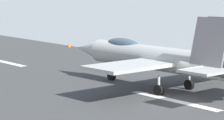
# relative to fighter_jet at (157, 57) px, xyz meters

# --- Properties ---
(ground_plane) EXTENTS (400.00, 400.00, 0.00)m
(ground_plane) POSITION_rel_fighter_jet_xyz_m (-4.28, 1.96, -2.36)
(ground_plane) COLOR gray
(runway_strip) EXTENTS (240.00, 26.00, 0.02)m
(runway_strip) POSITION_rel_fighter_jet_xyz_m (-4.30, 1.96, -2.35)
(runway_strip) COLOR #3C3D3E
(runway_strip) RESTS_ON ground
(fighter_jet) EXTENTS (17.38, 13.34, 5.56)m
(fighter_jet) POSITION_rel_fighter_jet_xyz_m (0.00, 0.00, 0.00)
(fighter_jet) COLOR #AAADAA
(fighter_jet) RESTS_ON ground
(marker_cone_mid) EXTENTS (0.44, 0.44, 0.55)m
(marker_cone_mid) POSITION_rel_fighter_jet_xyz_m (5.28, -10.21, -2.09)
(marker_cone_mid) COLOR orange
(marker_cone_mid) RESTS_ON ground
(marker_cone_far) EXTENTS (0.44, 0.44, 0.55)m
(marker_cone_far) POSITION_rel_fighter_jet_xyz_m (26.19, -10.21, -2.09)
(marker_cone_far) COLOR orange
(marker_cone_far) RESTS_ON ground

